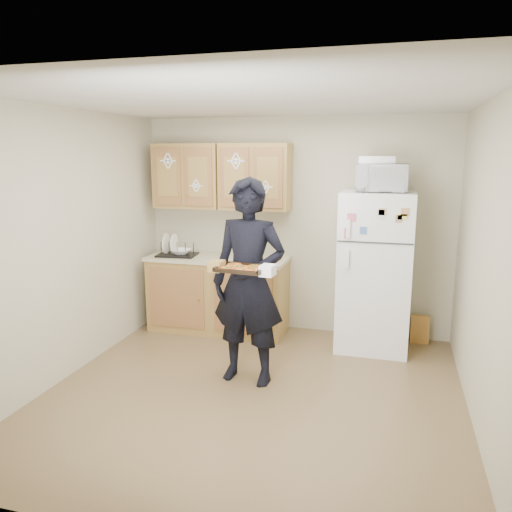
# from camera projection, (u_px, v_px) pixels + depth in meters

# --- Properties ---
(floor) EXTENTS (3.60, 3.60, 0.00)m
(floor) POSITION_uv_depth(u_px,v_px,m) (253.00, 394.00, 4.41)
(floor) COLOR brown
(floor) RESTS_ON ground
(ceiling) EXTENTS (3.60, 3.60, 0.00)m
(ceiling) POSITION_uv_depth(u_px,v_px,m) (252.00, 99.00, 3.91)
(ceiling) COLOR silver
(ceiling) RESTS_ON wall_back
(wall_back) EXTENTS (3.60, 0.04, 2.50)m
(wall_back) POSITION_uv_depth(u_px,v_px,m) (295.00, 226.00, 5.86)
(wall_back) COLOR #BAB397
(wall_back) RESTS_ON floor
(wall_front) EXTENTS (3.60, 0.04, 2.50)m
(wall_front) POSITION_uv_depth(u_px,v_px,m) (152.00, 326.00, 2.46)
(wall_front) COLOR #BAB397
(wall_front) RESTS_ON floor
(wall_left) EXTENTS (0.04, 3.60, 2.50)m
(wall_left) POSITION_uv_depth(u_px,v_px,m) (67.00, 245.00, 4.63)
(wall_left) COLOR #BAB397
(wall_left) RESTS_ON floor
(wall_right) EXTENTS (0.04, 3.60, 2.50)m
(wall_right) POSITION_uv_depth(u_px,v_px,m) (487.00, 269.00, 3.68)
(wall_right) COLOR #BAB397
(wall_right) RESTS_ON floor
(refrigerator) EXTENTS (0.75, 0.70, 1.70)m
(refrigerator) POSITION_uv_depth(u_px,v_px,m) (375.00, 271.00, 5.34)
(refrigerator) COLOR white
(refrigerator) RESTS_ON floor
(base_cabinet) EXTENTS (1.60, 0.60, 0.86)m
(base_cabinet) POSITION_uv_depth(u_px,v_px,m) (218.00, 295.00, 5.94)
(base_cabinet) COLOR brown
(base_cabinet) RESTS_ON floor
(countertop) EXTENTS (1.64, 0.64, 0.04)m
(countertop) POSITION_uv_depth(u_px,v_px,m) (218.00, 258.00, 5.85)
(countertop) COLOR beige
(countertop) RESTS_ON base_cabinet
(upper_cab_left) EXTENTS (0.80, 0.33, 0.75)m
(upper_cab_left) POSITION_uv_depth(u_px,v_px,m) (189.00, 176.00, 5.89)
(upper_cab_left) COLOR brown
(upper_cab_left) RESTS_ON wall_back
(upper_cab_right) EXTENTS (0.80, 0.33, 0.75)m
(upper_cab_right) POSITION_uv_depth(u_px,v_px,m) (255.00, 177.00, 5.68)
(upper_cab_right) COLOR brown
(upper_cab_right) RESTS_ON wall_back
(cereal_box) EXTENTS (0.20, 0.07, 0.32)m
(cereal_box) POSITION_uv_depth(u_px,v_px,m) (420.00, 329.00, 5.57)
(cereal_box) COLOR gold
(cereal_box) RESTS_ON floor
(person) EXTENTS (0.73, 0.51, 1.89)m
(person) POSITION_uv_depth(u_px,v_px,m) (249.00, 282.00, 4.51)
(person) COLOR black
(person) RESTS_ON floor
(baking_tray) EXTENTS (0.43, 0.33, 0.04)m
(baking_tray) POSITION_uv_depth(u_px,v_px,m) (242.00, 269.00, 4.18)
(baking_tray) COLOR black
(baking_tray) RESTS_ON person
(pizza_front_left) EXTENTS (0.13, 0.13, 0.02)m
(pizza_front_left) POSITION_uv_depth(u_px,v_px,m) (228.00, 268.00, 4.15)
(pizza_front_left) COLOR orange
(pizza_front_left) RESTS_ON baking_tray
(pizza_front_right) EXTENTS (0.13, 0.13, 0.02)m
(pizza_front_right) POSITION_uv_depth(u_px,v_px,m) (249.00, 270.00, 4.09)
(pizza_front_right) COLOR orange
(pizza_front_right) RESTS_ON baking_tray
(pizza_back_left) EXTENTS (0.13, 0.13, 0.02)m
(pizza_back_left) POSITION_uv_depth(u_px,v_px,m) (235.00, 265.00, 4.27)
(pizza_back_left) COLOR orange
(pizza_back_left) RESTS_ON baking_tray
(pizza_back_right) EXTENTS (0.13, 0.13, 0.02)m
(pizza_back_right) POSITION_uv_depth(u_px,v_px,m) (255.00, 267.00, 4.21)
(pizza_back_right) COLOR orange
(pizza_back_right) RESTS_ON baking_tray
(pizza_center) EXTENTS (0.13, 0.13, 0.02)m
(pizza_center) POSITION_uv_depth(u_px,v_px,m) (242.00, 267.00, 4.18)
(pizza_center) COLOR orange
(pizza_center) RESTS_ON baking_tray
(microwave) EXTENTS (0.52, 0.36, 0.28)m
(microwave) POSITION_uv_depth(u_px,v_px,m) (382.00, 178.00, 5.08)
(microwave) COLOR white
(microwave) RESTS_ON refrigerator
(foil_pan) EXTENTS (0.36, 0.25, 0.08)m
(foil_pan) POSITION_uv_depth(u_px,v_px,m) (378.00, 160.00, 5.09)
(foil_pan) COLOR silver
(foil_pan) RESTS_ON microwave
(dish_rack) EXTENTS (0.47, 0.37, 0.18)m
(dish_rack) POSITION_uv_depth(u_px,v_px,m) (177.00, 248.00, 5.89)
(dish_rack) COLOR black
(dish_rack) RESTS_ON countertop
(bowl) EXTENTS (0.25, 0.25, 0.06)m
(bowl) POSITION_uv_depth(u_px,v_px,m) (182.00, 252.00, 5.89)
(bowl) COLOR white
(bowl) RESTS_ON dish_rack
(soap_bottle) EXTENTS (0.09, 0.09, 0.19)m
(soap_bottle) POSITION_uv_depth(u_px,v_px,m) (259.00, 253.00, 5.58)
(soap_bottle) COLOR white
(soap_bottle) RESTS_ON countertop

